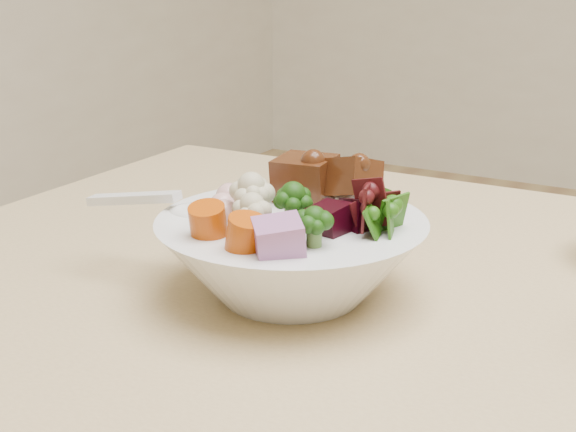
# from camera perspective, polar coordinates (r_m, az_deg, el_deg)

# --- Properties ---
(food_bowl) EXTENTS (0.22, 0.22, 0.12)m
(food_bowl) POSITION_cam_1_polar(r_m,az_deg,el_deg) (0.66, 0.44, -2.55)
(food_bowl) COLOR white
(food_bowl) RESTS_ON dining_table
(soup_spoon) EXTENTS (0.13, 0.04, 0.03)m
(soup_spoon) POSITION_cam_1_polar(r_m,az_deg,el_deg) (0.69, -7.80, 0.44)
(soup_spoon) COLOR white
(soup_spoon) RESTS_ON food_bowl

